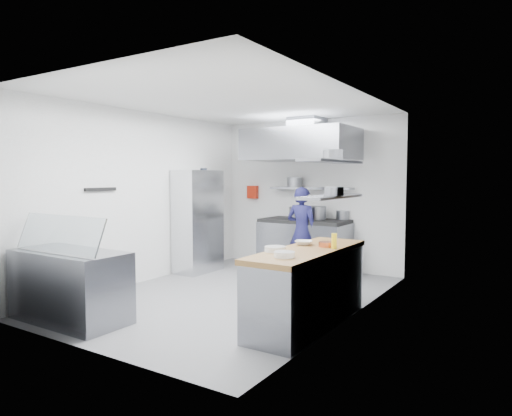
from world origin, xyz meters
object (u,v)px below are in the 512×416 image
Objects in this scene: gas_range at (304,247)px; chef at (302,232)px; wire_rack at (198,221)px; display_case at (70,286)px.

chef reaches higher than gas_range.
gas_range is 0.86× the size of wire_rack.
chef is 1.04× the size of display_case.
display_case is at bearing 72.52° from chef.
gas_range is at bearing -69.41° from chef.
gas_range is at bearing 74.98° from display_case.
wire_rack is at bearing 99.89° from display_case.
gas_range is 1.07× the size of display_case.
gas_range is 1.03× the size of chef.
wire_rack is 3.13m from display_case.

